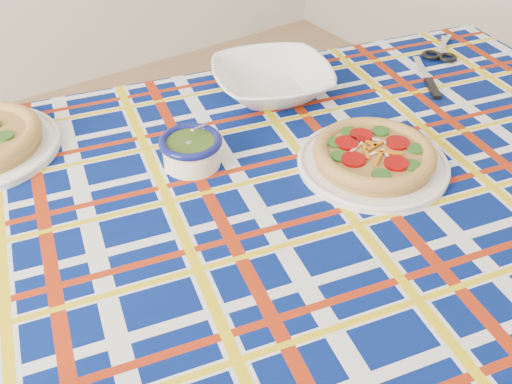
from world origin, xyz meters
TOP-DOWN VIEW (x-y plane):
  - dining_table at (0.26, -0.07)m, footprint 1.78×1.34m
  - tablecloth at (0.26, -0.07)m, footprint 1.82×1.38m
  - main_focaccia_plate at (0.44, -0.10)m, footprint 0.37×0.37m
  - pesto_bowl at (0.15, 0.10)m, footprint 0.13×0.13m
  - serving_bowl at (0.45, 0.24)m, footprint 0.35×0.35m
  - table_knife at (0.82, 0.12)m, footprint 0.15×0.20m
  - kitchen_scissors at (0.97, 0.18)m, footprint 0.22×0.19m

SIDE VIEW (x-z plane):
  - dining_table at x=0.26m, z-range 0.30..1.05m
  - tablecloth at x=0.26m, z-range 0.65..0.75m
  - table_knife at x=0.82m, z-range 0.75..0.76m
  - kitchen_scissors at x=0.97m, z-range 0.75..0.77m
  - main_focaccia_plate at x=0.44m, z-range 0.75..0.81m
  - serving_bowl at x=0.45m, z-range 0.75..0.82m
  - pesto_bowl at x=0.15m, z-range 0.75..0.83m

